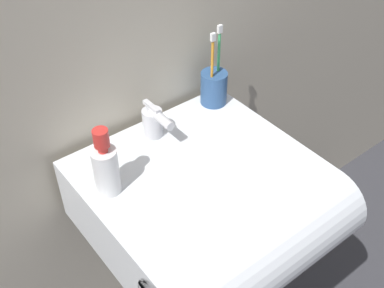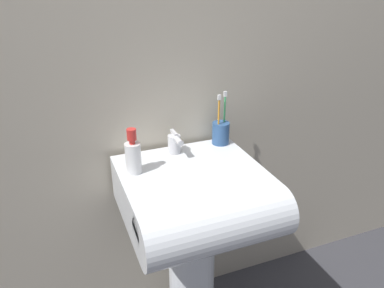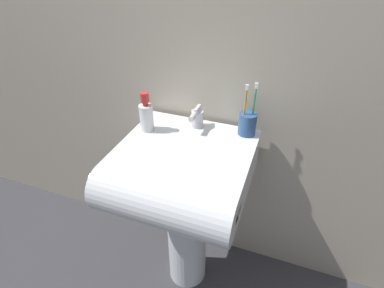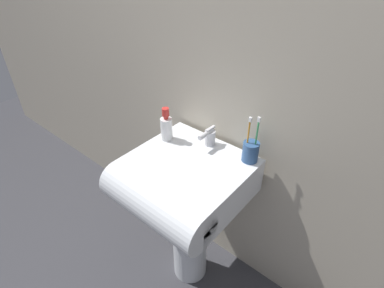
{
  "view_description": "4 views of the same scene",
  "coord_description": "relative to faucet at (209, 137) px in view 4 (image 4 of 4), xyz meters",
  "views": [
    {
      "loc": [
        -0.49,
        -0.61,
        1.53
      ],
      "look_at": [
        -0.03,
        -0.03,
        0.89
      ],
      "focal_mm": 45.0,
      "sensor_mm": 36.0,
      "label": 1
    },
    {
      "loc": [
        -0.42,
        -1.07,
        1.42
      ],
      "look_at": [
        0.0,
        -0.0,
        0.89
      ],
      "focal_mm": 35.0,
      "sensor_mm": 36.0,
      "label": 2
    },
    {
      "loc": [
        0.34,
        -0.85,
        1.42
      ],
      "look_at": [
        0.02,
        -0.0,
        0.81
      ],
      "focal_mm": 28.0,
      "sensor_mm": 36.0,
      "label": 3
    },
    {
      "loc": [
        0.65,
        -0.76,
        1.58
      ],
      "look_at": [
        0.01,
        0.01,
        0.87
      ],
      "focal_mm": 28.0,
      "sensor_mm": 36.0,
      "label": 4
    }
  ],
  "objects": [
    {
      "name": "soap_bottle",
      "position": [
        -0.18,
        -0.09,
        0.02
      ],
      "size": [
        0.05,
        0.05,
        0.16
      ],
      "color": "white",
      "rests_on": "sink_basin"
    },
    {
      "name": "wall_back",
      "position": [
        0.01,
        0.11,
        0.37
      ],
      "size": [
        5.0,
        0.05,
        2.4
      ],
      "primitive_type": "cube",
      "color": "#B7AD99",
      "rests_on": "ground"
    },
    {
      "name": "ground_plane",
      "position": [
        0.01,
        -0.15,
        -0.83
      ],
      "size": [
        6.0,
        6.0,
        0.0
      ],
      "primitive_type": "plane",
      "color": "#38383D",
      "rests_on": "ground"
    },
    {
      "name": "toothbrush_cup",
      "position": [
        0.2,
        0.02,
        0.0
      ],
      "size": [
        0.07,
        0.07,
        0.21
      ],
      "color": "#2D5184",
      "rests_on": "sink_basin"
    },
    {
      "name": "sink_basin",
      "position": [
        0.01,
        -0.21,
        -0.13
      ],
      "size": [
        0.49,
        0.51,
        0.17
      ],
      "color": "white",
      "rests_on": "sink_pedestal"
    },
    {
      "name": "faucet",
      "position": [
        0.0,
        0.0,
        0.0
      ],
      "size": [
        0.05,
        0.1,
        0.09
      ],
      "color": "silver",
      "rests_on": "sink_basin"
    },
    {
      "name": "sink_pedestal",
      "position": [
        0.01,
        -0.15,
        -0.52
      ],
      "size": [
        0.18,
        0.18,
        0.62
      ],
      "primitive_type": "cylinder",
      "color": "white",
      "rests_on": "ground"
    }
  ]
}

